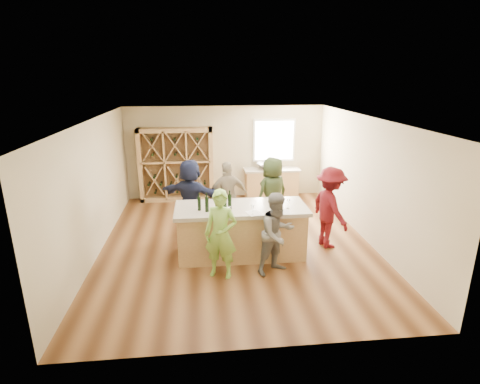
{
  "coord_description": "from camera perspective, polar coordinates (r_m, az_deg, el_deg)",
  "views": [
    {
      "loc": [
        -0.74,
        -7.81,
        3.68
      ],
      "look_at": [
        0.1,
        0.2,
        1.15
      ],
      "focal_mm": 28.0,
      "sensor_mm": 36.0,
      "label": 1
    }
  ],
  "objects": [
    {
      "name": "tasting_counter_top",
      "position": [
        7.73,
        0.17,
        -2.51
      ],
      "size": [
        2.72,
        1.12,
        0.08
      ],
      "primitive_type": "cube",
      "color": "#A89C8A",
      "rests_on": "tasting_counter_base"
    },
    {
      "name": "wine_glass_c",
      "position": [
        7.37,
        6.12,
        -2.64
      ],
      "size": [
        0.08,
        0.08,
        0.16
      ],
      "primitive_type": "cone",
      "rotation": [
        0.0,
        0.0,
        0.3
      ],
      "color": "white",
      "rests_on": "tasting_counter_top"
    },
    {
      "name": "wall_front",
      "position": [
        4.89,
        3.51,
        -10.41
      ],
      "size": [
        6.0,
        0.1,
        2.8
      ],
      "primitive_type": "cube",
      "color": "#C0B18B",
      "rests_on": "ground"
    },
    {
      "name": "wall_left",
      "position": [
        8.45,
        -21.6,
        0.54
      ],
      "size": [
        0.1,
        7.0,
        2.8
      ],
      "primitive_type": "cube",
      "color": "#C0B18B",
      "rests_on": "ground"
    },
    {
      "name": "tasting_menu_c",
      "position": [
        7.47,
        6.87,
        -3.03
      ],
      "size": [
        0.25,
        0.33,
        0.0
      ],
      "primitive_type": "cube",
      "rotation": [
        0.0,
        0.0,
        -0.08
      ],
      "color": "white",
      "rests_on": "tasting_counter_top"
    },
    {
      "name": "back_counter_top",
      "position": [
        11.55,
        4.86,
        3.41
      ],
      "size": [
        1.7,
        0.62,
        0.06
      ],
      "primitive_type": "cube",
      "color": "#A89C8A",
      "rests_on": "back_counter_base"
    },
    {
      "name": "person_far_mid",
      "position": [
        9.07,
        -1.86,
        -0.67
      ],
      "size": [
        1.09,
        0.7,
        1.72
      ],
      "primitive_type": "imported",
      "rotation": [
        0.0,
        0.0,
        3.33
      ],
      "color": "gray",
      "rests_on": "floor"
    },
    {
      "name": "wine_rack",
      "position": [
        11.4,
        -9.69,
        4.11
      ],
      "size": [
        2.2,
        0.45,
        2.2
      ],
      "primitive_type": "cube",
      "color": "tan",
      "rests_on": "floor"
    },
    {
      "name": "tasting_counter_base",
      "position": [
        7.93,
        0.16,
        -6.18
      ],
      "size": [
        2.6,
        1.0,
        1.0
      ],
      "primitive_type": "cube",
      "color": "tan",
      "rests_on": "floor"
    },
    {
      "name": "ceiling",
      "position": [
        7.88,
        -0.58,
        11.4
      ],
      "size": [
        6.0,
        7.0,
        0.1
      ],
      "primitive_type": "cube",
      "color": "white",
      "rests_on": "ground"
    },
    {
      "name": "person_far_right",
      "position": [
        9.21,
        4.95,
        -0.19
      ],
      "size": [
        1.04,
        0.91,
        1.8
      ],
      "primitive_type": "imported",
      "rotation": [
        0.0,
        0.0,
        3.62
      ],
      "color": "#263319",
      "rests_on": "floor"
    },
    {
      "name": "tasting_menu_a",
      "position": [
        7.33,
        -2.62,
        -3.34
      ],
      "size": [
        0.31,
        0.37,
        0.0
      ],
      "primitive_type": "cube",
      "rotation": [
        0.0,
        0.0,
        0.28
      ],
      "color": "white",
      "rests_on": "tasting_counter_top"
    },
    {
      "name": "wall_right",
      "position": [
        8.97,
        19.23,
        1.73
      ],
      "size": [
        0.1,
        7.0,
        2.8
      ],
      "primitive_type": "cube",
      "color": "#C0B18B",
      "rests_on": "ground"
    },
    {
      "name": "tasting_menu_b",
      "position": [
        7.37,
        2.07,
        -3.22
      ],
      "size": [
        0.32,
        0.37,
        0.0
      ],
      "primitive_type": "cube",
      "rotation": [
        0.0,
        0.0,
        0.29
      ],
      "color": "white",
      "rests_on": "tasting_counter_top"
    },
    {
      "name": "sink",
      "position": [
        11.49,
        3.9,
        3.99
      ],
      "size": [
        0.54,
        0.54,
        0.19
      ],
      "primitive_type": "imported",
      "color": "silver",
      "rests_on": "back_counter_top"
    },
    {
      "name": "wine_bottle_c",
      "position": [
        7.55,
        -3.57,
        -1.65
      ],
      "size": [
        0.07,
        0.07,
        0.27
      ],
      "primitive_type": "cylinder",
      "rotation": [
        0.0,
        0.0,
        -0.02
      ],
      "color": "black",
      "rests_on": "tasting_counter_top"
    },
    {
      "name": "floor",
      "position": [
        8.68,
        -0.52,
        -7.99
      ],
      "size": [
        6.0,
        7.0,
        0.1
      ],
      "primitive_type": "cube",
      "color": "brown",
      "rests_on": "ground"
    },
    {
      "name": "wine_glass_b",
      "position": [
        7.25,
        1.93,
        -2.8
      ],
      "size": [
        0.09,
        0.09,
        0.19
      ],
      "primitive_type": "cone",
      "rotation": [
        0.0,
        0.0,
        0.24
      ],
      "color": "white",
      "rests_on": "tasting_counter_top"
    },
    {
      "name": "wine_bottle_e",
      "position": [
        7.53,
        -1.58,
        -1.5
      ],
      "size": [
        0.08,
        0.08,
        0.32
      ],
      "primitive_type": "cylinder",
      "rotation": [
        0.0,
        0.0,
        -0.06
      ],
      "color": "black",
      "rests_on": "tasting_counter_top"
    },
    {
      "name": "wall_back",
      "position": [
        11.61,
        -2.24,
        6.11
      ],
      "size": [
        6.0,
        0.1,
        2.8
      ],
      "primitive_type": "cube",
      "color": "#C0B18B",
      "rests_on": "ground"
    },
    {
      "name": "back_counter_base",
      "position": [
        11.67,
        4.81,
        1.22
      ],
      "size": [
        1.6,
        0.58,
        0.86
      ],
      "primitive_type": "cube",
      "color": "tan",
      "rests_on": "floor"
    },
    {
      "name": "wine_bottle_a",
      "position": [
        7.52,
        -6.23,
        -1.77
      ],
      "size": [
        0.09,
        0.09,
        0.28
      ],
      "primitive_type": "cylinder",
      "rotation": [
        0.0,
        0.0,
        0.4
      ],
      "color": "black",
      "rests_on": "tasting_counter_top"
    },
    {
      "name": "wine_glass_a",
      "position": [
        7.2,
        -1.58,
        -2.94
      ],
      "size": [
        0.07,
        0.07,
        0.19
      ],
      "primitive_type": "cone",
      "rotation": [
        0.0,
        0.0,
        -0.03
      ],
      "color": "white",
      "rests_on": "tasting_counter_top"
    },
    {
      "name": "person_near_left",
      "position": [
        6.98,
        -2.95,
        -6.46
      ],
      "size": [
        0.74,
        0.64,
        1.71
      ],
      "primitive_type": "imported",
      "rotation": [
        0.0,
        0.0,
        -0.34
      ],
      "color": "#8CC64C",
      "rests_on": "floor"
    },
    {
      "name": "person_server",
      "position": [
        8.41,
        13.54,
        -2.33
      ],
      "size": [
        0.81,
        1.27,
        1.81
      ],
      "primitive_type": "imported",
      "rotation": [
        0.0,
        0.0,
        1.82
      ],
      "color": "#590F14",
      "rests_on": "floor"
    },
    {
      "name": "person_near_right",
      "position": [
        7.16,
        5.69,
        -6.34
      ],
      "size": [
        0.89,
        0.75,
        1.61
      ],
      "primitive_type": "imported",
      "rotation": [
        0.0,
        0.0,
        0.5
      ],
      "color": "slate",
      "rests_on": "floor"
    },
    {
      "name": "wine_bottle_b",
      "position": [
        7.42,
        -5.07,
        -1.9
      ],
      "size": [
        0.09,
        0.09,
        0.31
      ],
      "primitive_type": "cylinder",
      "rotation": [
        0.0,
        0.0,
        -0.27
      ],
      "color": "black",
      "rests_on": "tasting_counter_top"
    },
    {
      "name": "wine_bottle_d",
      "position": [
        7.46,
        -2.31,
        -1.79
      ],
      "size": [
        0.09,
        0.09,
        0.29
      ],
      "primitive_type": "cylinder",
      "rotation": [
        0.0,
        0.0,
        0.23
      ],
      "color": "black",
      "rests_on": "tasting_counter_top"
    },
    {
      "name": "window_pane",
      "position": [
        11.62,
        5.25,
        7.82
      ],
      "size": [
        1.18,
        0.01,
        1.18
      ],
      "primitive_type": "cube",
      "color": "white",
      "rests_on": "wall_back"
    },
    {
      "name": "faucet",
      "position": [
        11.65,
        3.75,
        4.46
      ],
      "size": [
        0.02,
        0.02,
        0.3
      ],
      "primitive_type": "cylinder",
      "color": "silver",
      "rests_on": "back_counter_top"
    },
    {
      "name": "person_far_left",
      "position": [
        9.03,
        -7.51,
        -0.62
      ],
      "size": [
        1.77,
        1.25,
        1.8
      ],
      "primitive_type": "imported",
      "rotation": [
        0.0,
        0.0,
        2.7
      ],
      "color": "#191E38",
      "rests_on": "floor"
    },
    {
      "name": "wine_glass_e",
      "position": [
        7.65,
        7.35,
        -1.82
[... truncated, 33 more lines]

